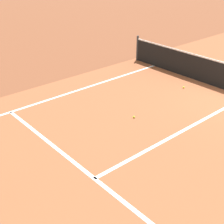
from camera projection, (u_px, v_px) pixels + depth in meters
name	position (u px, v px, depth m)	size (l,w,h in m)	color
line_sideline_left	(24.00, 108.00, 9.90)	(0.10, 11.89, 0.01)	white
line_service_near	(94.00, 179.00, 6.88)	(8.22, 0.10, 0.01)	white
line_center_service	(186.00, 129.00, 8.74)	(0.10, 6.40, 0.01)	white
tennis_ball_near_net	(184.00, 87.00, 11.24)	(0.07, 0.07, 0.07)	#CCE033
tennis_ball_mid_court	(134.00, 117.00, 9.30)	(0.07, 0.07, 0.07)	#CCE033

